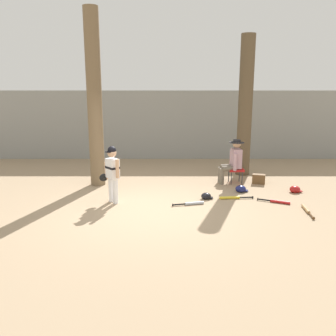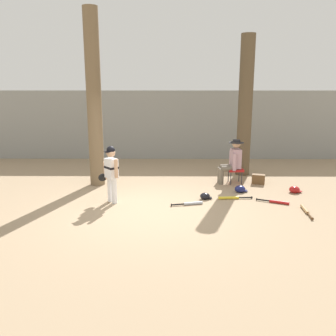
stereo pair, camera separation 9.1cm
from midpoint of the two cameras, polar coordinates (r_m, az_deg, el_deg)
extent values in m
plane|color=#9E8466|center=(7.73, -3.43, -6.75)|extent=(60.00, 60.00, 0.00)
cube|color=gray|center=(13.10, -2.10, 6.90)|extent=(18.00, 0.36, 2.46)
cylinder|color=brown|center=(9.55, -12.10, 10.58)|extent=(0.38, 0.38, 4.51)
cone|color=brown|center=(9.89, -11.49, -2.58)|extent=(0.64, 0.64, 0.23)
cylinder|color=brown|center=(10.75, 11.79, 9.55)|extent=(0.41, 0.41, 4.03)
cone|color=brown|center=(11.05, 11.32, -0.95)|extent=(0.55, 0.55, 0.25)
cylinder|color=white|center=(8.17, -8.88, -3.66)|extent=(0.12, 0.12, 0.58)
cylinder|color=white|center=(8.31, -9.53, -3.38)|extent=(0.12, 0.12, 0.58)
cube|color=white|center=(8.11, -9.34, -0.06)|extent=(0.35, 0.36, 0.44)
cube|color=black|center=(8.11, -9.34, 0.09)|extent=(0.36, 0.37, 0.05)
sphere|color=tan|center=(8.04, -9.43, 2.37)|extent=(0.20, 0.20, 0.20)
sphere|color=black|center=(8.03, -9.44, 2.79)|extent=(0.19, 0.19, 0.19)
cube|color=black|center=(7.99, -9.99, 2.54)|extent=(0.17, 0.17, 0.02)
cylinder|color=tan|center=(7.89, -8.58, -0.10)|extent=(0.11, 0.11, 0.42)
cylinder|color=tan|center=(8.29, -10.30, -0.39)|extent=(0.11, 0.11, 0.40)
ellipsoid|color=black|center=(8.31, -10.68, -1.50)|extent=(0.25, 0.23, 0.18)
cube|color=red|center=(9.91, 10.30, -0.22)|extent=(0.42, 0.42, 0.06)
cylinder|color=#333338|center=(9.78, 9.61, -1.52)|extent=(0.02, 0.02, 0.38)
cylinder|color=#333338|center=(10.07, 9.23, -1.09)|extent=(0.02, 0.02, 0.38)
cylinder|color=#333338|center=(9.85, 11.31, -1.48)|extent=(0.02, 0.02, 0.38)
cylinder|color=#333338|center=(10.14, 10.88, -1.06)|extent=(0.02, 0.02, 0.38)
cylinder|color=#6B6051|center=(9.77, 8.12, -1.33)|extent=(0.13, 0.13, 0.43)
cylinder|color=#6B6051|center=(9.96, 7.89, -1.05)|extent=(0.13, 0.13, 0.43)
cylinder|color=#6B6051|center=(9.76, 9.31, -0.09)|extent=(0.41, 0.17, 0.15)
cylinder|color=#6B6051|center=(9.95, 9.06, 0.17)|extent=(0.41, 0.17, 0.15)
cube|color=#B28C99|center=(9.85, 10.37, 1.53)|extent=(0.26, 0.37, 0.52)
cylinder|color=#B28C99|center=(9.63, 10.21, 0.92)|extent=(0.10, 0.10, 0.46)
cylinder|color=#B28C99|center=(10.05, 9.62, 1.44)|extent=(0.10, 0.10, 0.46)
sphere|color=tan|center=(9.78, 10.47, 3.83)|extent=(0.22, 0.22, 0.22)
cylinder|color=#232328|center=(9.78, 10.48, 4.02)|extent=(0.40, 0.40, 0.02)
cylinder|color=#232328|center=(9.77, 10.48, 4.21)|extent=(0.20, 0.20, 0.09)
cube|color=brown|center=(10.04, 13.83, -1.69)|extent=(0.38, 0.27, 0.26)
cylinder|color=#B7BCC6|center=(8.08, 3.75, -5.62)|extent=(0.44, 0.16, 0.07)
cylinder|color=black|center=(7.98, 1.26, -5.83)|extent=(0.29, 0.10, 0.03)
cylinder|color=black|center=(7.95, 0.25, -5.90)|extent=(0.03, 0.06, 0.06)
cylinder|color=red|center=(8.52, 16.99, -5.18)|extent=(0.42, 0.25, 0.07)
cylinder|color=black|center=(8.57, 14.58, -4.92)|extent=(0.28, 0.15, 0.03)
cylinder|color=black|center=(8.60, 13.63, -4.81)|extent=(0.04, 0.06, 0.06)
cylinder|color=tan|center=(8.23, 20.63, -6.09)|extent=(0.11, 0.49, 0.07)
cylinder|color=brown|center=(7.87, 21.40, -7.04)|extent=(0.06, 0.32, 0.03)
cylinder|color=brown|center=(7.72, 21.72, -7.44)|extent=(0.06, 0.02, 0.06)
cylinder|color=yellow|center=(8.56, 9.32, -4.68)|extent=(0.48, 0.10, 0.07)
cylinder|color=black|center=(8.66, 11.89, -4.59)|extent=(0.32, 0.05, 0.03)
cylinder|color=black|center=(8.71, 12.91, -4.55)|extent=(0.02, 0.06, 0.06)
ellipsoid|color=black|center=(8.49, 5.61, -4.48)|extent=(0.24, 0.21, 0.16)
cube|color=black|center=(8.51, 6.36, -4.71)|extent=(0.10, 0.12, 0.02)
ellipsoid|color=navy|center=(9.17, 11.06, -3.28)|extent=(0.27, 0.24, 0.18)
cube|color=navy|center=(9.21, 11.83, -3.52)|extent=(0.11, 0.13, 0.02)
ellipsoid|color=#A81919|center=(9.49, 19.15, -3.22)|extent=(0.26, 0.24, 0.18)
cube|color=#A81919|center=(9.54, 19.84, -3.44)|extent=(0.11, 0.13, 0.02)
camera|label=1|loc=(0.05, -90.32, -0.07)|focal=38.22mm
camera|label=2|loc=(0.05, 89.68, 0.07)|focal=38.22mm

